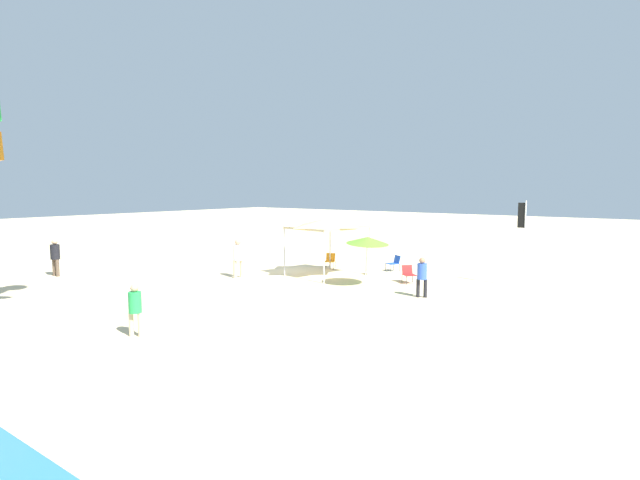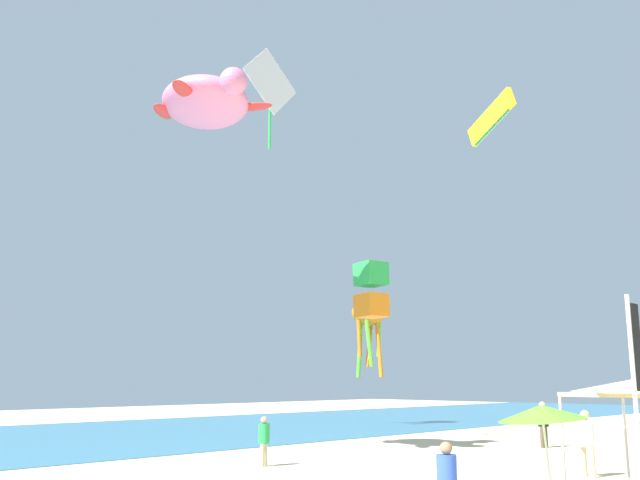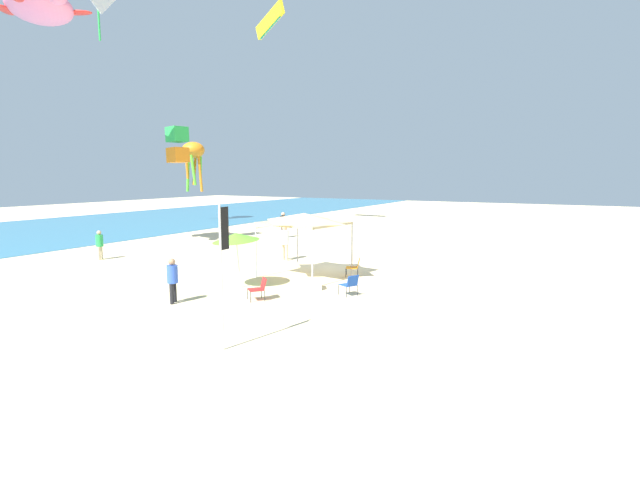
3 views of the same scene
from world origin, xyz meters
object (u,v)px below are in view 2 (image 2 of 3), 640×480
object	(u,v)px
banner_flag	(639,419)
kite_turtle_pink	(206,102)
beach_umbrella	(541,413)
person_near_umbrella	(543,420)
kite_box_green	(371,290)
person_kite_handler	(264,437)
kite_parafoil_yellow	(491,118)
kite_octopus_orange	(369,317)
person_by_tent	(586,437)
kite_diamond_white	(270,85)
person_watching_sky	(447,478)

from	to	relation	value
banner_flag	kite_turtle_pink	xyz separation A→B (m)	(6.89, 18.17, 11.16)
beach_umbrella	person_near_umbrella	bearing A→B (deg)	26.71
person_near_umbrella	kite_box_green	bearing A→B (deg)	136.53
person_kite_handler	kite_box_green	size ratio (longest dim) A/B	0.67
kite_parafoil_yellow	kite_octopus_orange	bearing A→B (deg)	19.97
person_by_tent	kite_parafoil_yellow	bearing A→B (deg)	151.54
person_near_umbrella	person_kite_handler	bearing A→B (deg)	162.75
kite_octopus_orange	kite_diamond_white	size ratio (longest dim) A/B	0.97
person_watching_sky	kite_turtle_pink	world-z (taller)	kite_turtle_pink
person_by_tent	kite_turtle_pink	distance (m)	18.10
person_watching_sky	person_near_umbrella	world-z (taller)	person_near_umbrella
kite_turtle_pink	kite_parafoil_yellow	distance (m)	18.82
kite_parafoil_yellow	person_near_umbrella	bearing A→B (deg)	152.34
kite_turtle_pink	kite_diamond_white	xyz separation A→B (m)	(4.42, 1.16, 2.46)
banner_flag	person_kite_handler	bearing A→B (deg)	64.43
banner_flag	person_near_umbrella	xyz separation A→B (m)	(19.32, 11.02, -1.21)
person_watching_sky	person_near_umbrella	xyz separation A→B (m)	(16.71, 6.43, 0.14)
person_near_umbrella	kite_octopus_orange	size ratio (longest dim) A/B	0.39
kite_octopus_orange	kite_parafoil_yellow	bearing A→B (deg)	109.55
kite_octopus_orange	person_watching_sky	bearing A→B (deg)	63.62
person_watching_sky	banner_flag	bearing A→B (deg)	34.14
person_watching_sky	kite_box_green	distance (m)	16.99
person_watching_sky	person_by_tent	distance (m)	9.24
person_near_umbrella	kite_parafoil_yellow	bearing A→B (deg)	39.82
kite_octopus_orange	kite_turtle_pink	distance (m)	21.12
person_watching_sky	kite_turtle_pink	xyz separation A→B (m)	(4.28, 13.58, 12.52)
person_by_tent	kite_turtle_pink	size ratio (longest dim) A/B	0.37
person_near_umbrella	person_kite_handler	size ratio (longest dim) A/B	1.18
person_kite_handler	banner_flag	bearing A→B (deg)	-145.82
person_watching_sky	kite_octopus_orange	xyz separation A→B (m)	(22.87, 20.88, 5.67)
beach_umbrella	kite_diamond_white	size ratio (longest dim) A/B	0.47
kite_turtle_pink	kite_box_green	size ratio (longest dim) A/B	2.17
banner_flag	kite_parafoil_yellow	size ratio (longest dim) A/B	0.98
person_watching_sky	person_by_tent	world-z (taller)	person_by_tent
kite_octopus_orange	kite_turtle_pink	xyz separation A→B (m)	(-18.59, -7.30, 6.85)
banner_flag	beach_umbrella	bearing A→B (deg)	36.50
person_kite_handler	kite_octopus_orange	world-z (taller)	kite_octopus_orange
kite_diamond_white	person_by_tent	bearing A→B (deg)	-81.80
beach_umbrella	kite_box_green	distance (m)	15.23
kite_turtle_pink	kite_parafoil_yellow	bearing A→B (deg)	94.03
kite_diamond_white	person_watching_sky	bearing A→B (deg)	-114.24
person_watching_sky	kite_octopus_orange	bearing A→B (deg)	-163.88
banner_flag	kite_diamond_white	size ratio (longest dim) A/B	0.78
beach_umbrella	kite_turtle_pink	size ratio (longest dim) A/B	0.46
person_near_umbrella	kite_octopus_orange	bearing A→B (deg)	66.02
kite_box_green	person_by_tent	bearing A→B (deg)	-92.49
beach_umbrella	kite_box_green	size ratio (longest dim) A/B	0.99
kite_parafoil_yellow	banner_flag	bearing A→B (deg)	144.19
kite_box_green	kite_turtle_pink	bearing A→B (deg)	172.63
banner_flag	person_watching_sky	size ratio (longest dim) A/B	2.38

